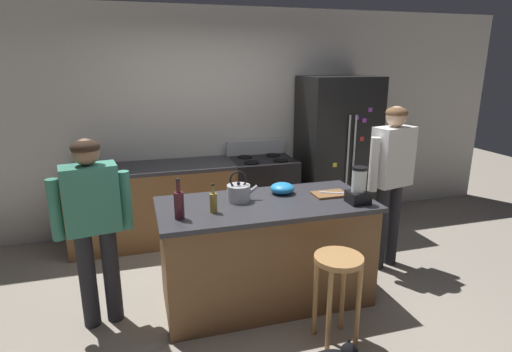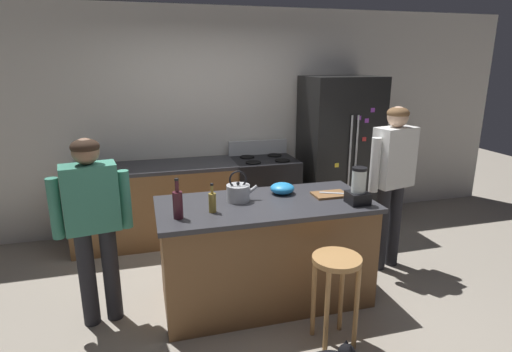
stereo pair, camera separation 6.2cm
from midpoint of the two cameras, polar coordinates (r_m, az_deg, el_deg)
ground_plane at (r=3.91m, az=1.71°, el=-16.48°), size 14.00×14.00×0.00m
back_wall at (r=5.25m, az=-4.54°, el=7.66°), size 8.00×0.10×2.70m
kitchen_island at (r=3.68m, az=1.77°, el=-10.38°), size 1.83×0.85×0.92m
back_counter_run at (r=4.98m, az=-12.50°, el=-3.68°), size 2.00×0.64×0.92m
refrigerator at (r=5.37m, az=11.68°, el=3.19°), size 0.90×0.73×1.90m
stove_range at (r=5.15m, az=1.46°, el=-2.51°), size 0.76×0.65×1.10m
person_by_island_left at (r=3.42m, az=-21.15°, el=-5.10°), size 0.60×0.28×1.53m
person_by_sink_right at (r=4.29m, az=18.75°, el=0.38°), size 0.59×0.31×1.66m
bar_stool at (r=3.17m, az=11.55°, el=-13.53°), size 0.36×0.36×0.71m
blender_appliance at (r=3.54m, az=14.44°, el=-1.69°), size 0.17×0.17×0.31m
bottle_wine at (r=3.17m, az=-10.20°, el=-3.80°), size 0.08×0.08×0.32m
bottle_vinegar at (r=3.27m, az=-5.51°, el=-3.56°), size 0.06×0.06×0.24m
mixing_bowl at (r=3.72m, az=4.13°, el=-1.71°), size 0.22×0.22×0.10m
tea_kettle at (r=3.52m, az=-1.95°, el=-2.22°), size 0.28×0.20×0.27m
cutting_board at (r=3.73m, az=10.64°, el=-2.54°), size 0.30×0.20×0.02m
chef_knife at (r=3.73m, az=10.92°, el=-2.32°), size 0.21×0.12×0.01m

